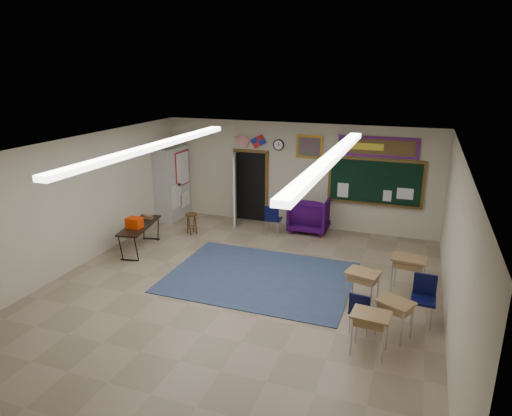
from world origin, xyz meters
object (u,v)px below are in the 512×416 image
(student_desk_front_left, at_px, (362,287))
(folding_table, at_px, (140,236))
(student_desk_front_right, at_px, (408,273))
(wooden_stool, at_px, (192,223))
(wingback_armchair, at_px, (310,214))

(student_desk_front_left, bearing_deg, folding_table, -175.95)
(student_desk_front_right, bearing_deg, wooden_stool, 170.86)
(wingback_armchair, distance_m, student_desk_front_left, 4.34)
(wooden_stool, bearing_deg, folding_table, -114.70)
(wingback_armchair, xyz_separation_m, folding_table, (-3.71, -2.87, -0.13))
(student_desk_front_right, distance_m, folding_table, 6.50)
(wingback_armchair, xyz_separation_m, student_desk_front_right, (2.78, -3.02, -0.05))
(student_desk_front_left, xyz_separation_m, wooden_stool, (-5.00, 2.48, -0.11))
(student_desk_front_left, relative_size, folding_table, 0.43)
(student_desk_front_right, relative_size, folding_table, 0.47)
(folding_table, distance_m, wooden_stool, 1.64)
(student_desk_front_left, bearing_deg, wingback_armchair, 130.95)
(wingback_armchair, relative_size, folding_table, 0.65)
(student_desk_front_right, bearing_deg, folding_table, -174.71)
(student_desk_front_right, bearing_deg, student_desk_front_left, -127.31)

